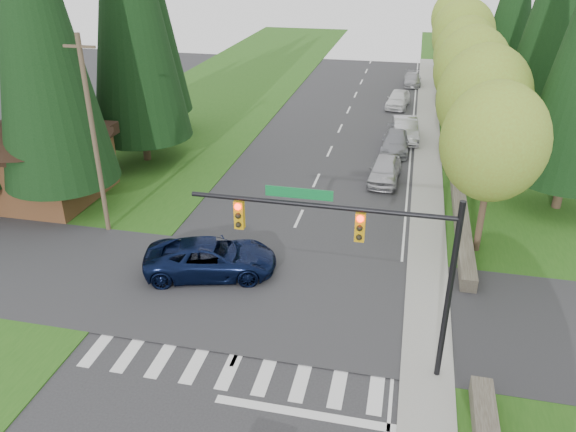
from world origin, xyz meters
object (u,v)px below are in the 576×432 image
(parked_car_a, at_px, (385,170))
(parked_car_c, at_px, (405,129))
(parked_car_e, at_px, (412,79))
(suv_navy, at_px, (211,258))
(parked_car_d, at_px, (398,99))
(parked_car_b, at_px, (396,142))

(parked_car_a, height_order, parked_car_c, parked_car_c)
(parked_car_a, xyz_separation_m, parked_car_e, (1.06, 26.37, -0.15))
(suv_navy, height_order, parked_car_c, parked_car_c)
(parked_car_c, height_order, parked_car_e, parked_car_c)
(parked_car_a, relative_size, parked_car_e, 1.07)
(parked_car_d, bearing_deg, parked_car_b, -82.05)
(parked_car_d, height_order, parked_car_e, parked_car_d)
(parked_car_c, bearing_deg, parked_car_e, 83.49)
(parked_car_b, xyz_separation_m, parked_car_c, (0.55, 2.66, 0.14))
(suv_navy, distance_m, parked_car_e, 39.84)
(parked_car_a, bearing_deg, parked_car_b, 89.26)
(suv_navy, distance_m, parked_car_d, 31.00)
(parked_car_a, bearing_deg, parked_car_c, 86.74)
(parked_car_c, relative_size, parked_car_e, 1.19)
(parked_car_d, distance_m, parked_car_e, 8.88)
(parked_car_b, bearing_deg, parked_car_c, 79.09)
(suv_navy, relative_size, parked_car_a, 1.32)
(suv_navy, distance_m, parked_car_c, 22.51)
(parked_car_b, relative_size, parked_car_c, 0.94)
(parked_car_a, height_order, parked_car_d, parked_car_a)
(suv_navy, xyz_separation_m, parked_car_d, (6.96, 30.21, -0.06))
(suv_navy, xyz_separation_m, parked_car_b, (7.35, 18.42, -0.14))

